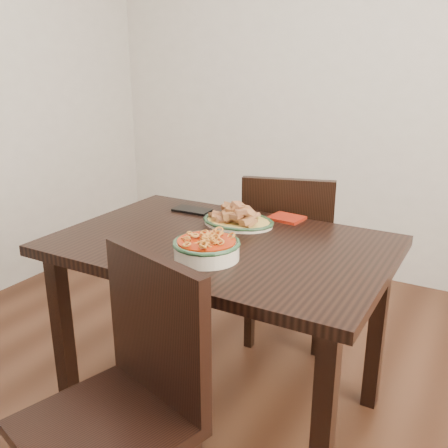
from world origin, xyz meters
The scene contains 9 objects.
floor centered at (0.00, 0.00, 0.00)m, with size 3.50×3.50×0.00m, color #381E12.
wall_back centered at (0.00, 1.75, 1.30)m, with size 3.50×0.10×2.60m, color beige.
dining_table centered at (0.03, 0.09, 0.65)m, with size 1.24×0.83×0.75m.
chair_far centered at (0.05, 0.70, 0.50)m, with size 0.52×0.52×0.89m.
chair_near centered at (0.08, -0.54, 0.50)m, with size 0.52×0.52×0.89m.
fish_plate centered at (-0.01, 0.29, 0.79)m, with size 0.30×0.23×0.11m.
noodle_bowl centered at (0.07, -0.09, 0.79)m, with size 0.23×0.23×0.08m.
smartphone centered at (-0.28, 0.35, 0.76)m, with size 0.17×0.09×0.01m, color black.
napkin centered at (0.14, 0.45, 0.76)m, with size 0.14×0.11×0.01m, color maroon.
Camera 1 is at (0.91, -1.44, 1.40)m, focal length 40.00 mm.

